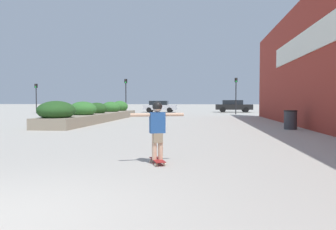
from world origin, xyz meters
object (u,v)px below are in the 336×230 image
Objects in this scene: traffic_light_right at (236,90)px; traffic_light_far_left at (36,93)px; skateboarder at (157,124)px; traffic_light_left at (126,90)px; skateboard at (157,161)px; trash_bin at (290,120)px; car_leftmost at (233,106)px; car_center_left at (160,106)px.

traffic_light_far_left is (-22.14, 0.08, -0.30)m from traffic_light_right.
traffic_light_right reaches higher than skateboarder.
traffic_light_right is at bearing -0.86° from traffic_light_left.
traffic_light_far_left reaches higher than skateboard.
traffic_light_left is 10.30m from traffic_light_far_left.
skateboard is 0.20× the size of traffic_light_left.
car_leftmost is at bearing 91.24° from trash_bin.
car_center_left is (-9.14, -1.08, -0.05)m from car_leftmost.
trash_bin is 22.71m from traffic_light_left.
trash_bin is (5.18, 9.40, -0.40)m from skateboarder.
car_center_left is 14.46m from traffic_light_far_left.
trash_bin is at bearing 21.97° from car_center_left.
traffic_light_right is at bearing -0.22° from traffic_light_far_left.
skateboarder is at bearing -57.52° from traffic_light_far_left.
skateboard is at bearing -118.83° from trash_bin.
skateboarder is at bearing -7.65° from car_leftmost.
car_center_left reaches higher than trash_bin.
traffic_light_far_left is at bearing 101.04° from skateboarder.
trash_bin is 0.21× the size of car_leftmost.
trash_bin is 0.28× the size of traffic_light_far_left.
traffic_light_right is at bearing 58.15° from car_center_left.
traffic_light_far_left is at bearing 141.03° from trash_bin.
car_leftmost is 6.80m from traffic_light_right.
skateboarder is 0.31× the size of car_center_left.
traffic_light_far_left is (-22.46, -6.47, 1.49)m from car_leftmost.
skateboard is 10.74m from trash_bin.
car_center_left is at bearing -83.24° from car_leftmost.
skateboarder is at bearing -98.77° from traffic_light_right.
car_center_left is at bearing 111.97° from trash_bin.
car_center_left reaches higher than skateboard.
trash_bin is 29.64m from traffic_light_far_left.
skateboard is 29.20m from traffic_light_left.
traffic_light_right is (8.82, -5.48, 1.83)m from car_center_left.
skateboarder is 33.23m from traffic_light_far_left.
skateboard is at bearing -98.77° from traffic_light_right.
traffic_light_right reaches higher than trash_bin.
traffic_light_left reaches higher than trash_bin.
skateboard is 0.18× the size of car_center_left.
traffic_light_left is 0.99× the size of traffic_light_right.
trash_bin is at bearing -55.81° from traffic_light_left.
skateboard is 28.37m from traffic_light_right.
car_leftmost is 1.11× the size of car_center_left.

